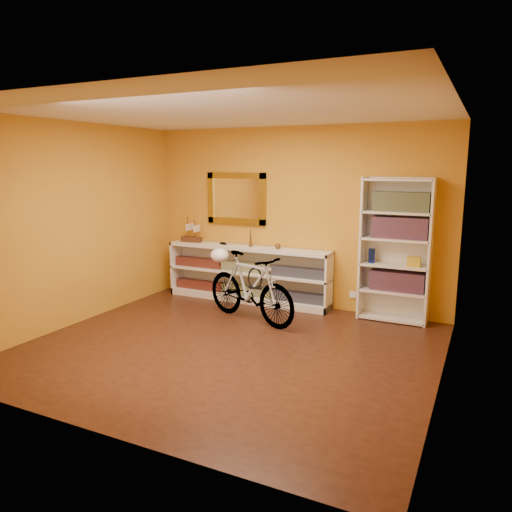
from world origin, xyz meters
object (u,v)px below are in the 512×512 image
at_px(bookcase, 395,251).
at_px(helmet, 219,255).
at_px(bicycle, 250,287).
at_px(console_unit, 247,274).

relative_size(bookcase, helmet, 7.31).
height_order(bookcase, bicycle, bookcase).
relative_size(console_unit, helmet, 10.00).
bearing_deg(console_unit, bicycle, -60.98).
height_order(bookcase, helmet, bookcase).
distance_m(bicycle, helmet, 0.70).
xyz_separation_m(console_unit, bicycle, (0.46, -0.83, 0.04)).
distance_m(console_unit, bicycle, 0.95).
bearing_deg(helmet, bicycle, -18.38).
xyz_separation_m(console_unit, helmet, (-0.11, -0.64, 0.39)).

